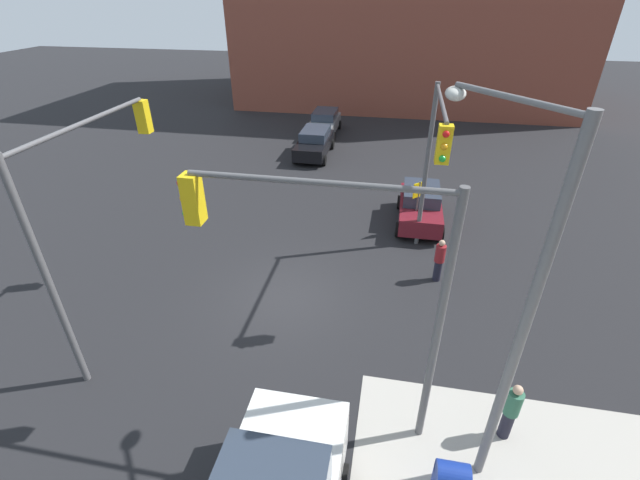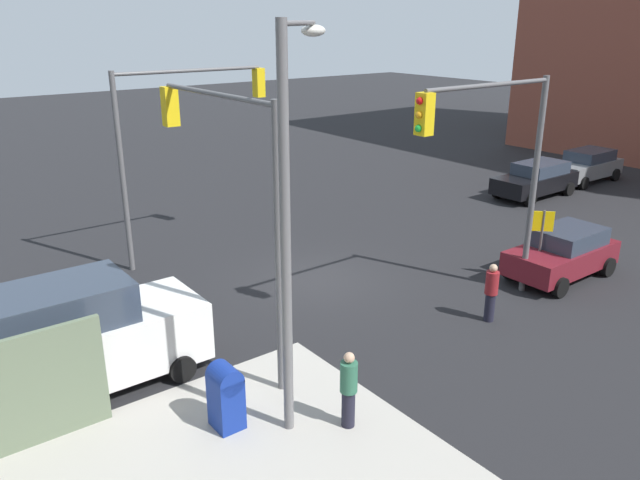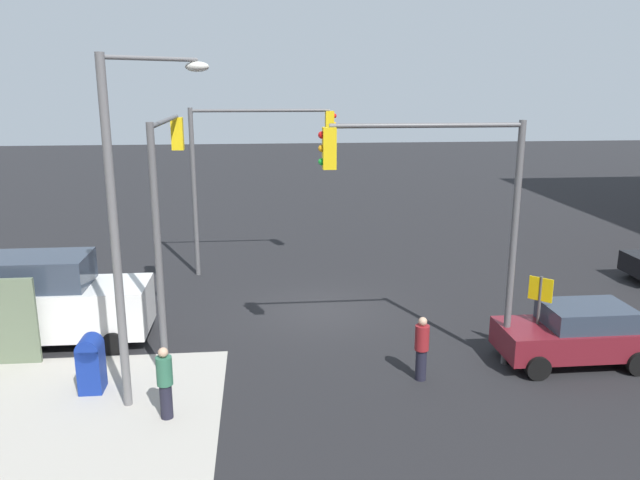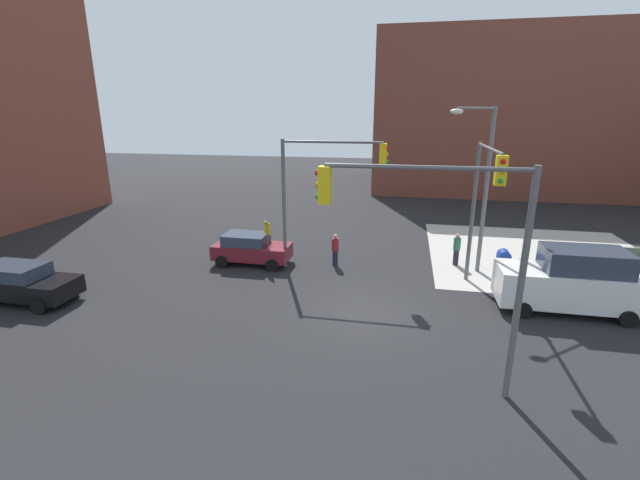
{
  "view_description": "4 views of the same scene",
  "coord_description": "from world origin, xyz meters",
  "px_view_note": "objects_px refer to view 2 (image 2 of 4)",
  "views": [
    {
      "loc": [
        11.34,
        3.33,
        9.39
      ],
      "look_at": [
        -1.08,
        1.01,
        1.79
      ],
      "focal_mm": 24.0,
      "sensor_mm": 36.0,
      "label": 1
    },
    {
      "loc": [
        11.28,
        14.82,
        7.96
      ],
      "look_at": [
        0.05,
        0.1,
        1.39
      ],
      "focal_mm": 35.0,
      "sensor_mm": 36.0,
      "label": 2
    },
    {
      "loc": [
        1.98,
        19.51,
        7.37
      ],
      "look_at": [
        0.05,
        -0.34,
        2.35
      ],
      "focal_mm": 35.0,
      "sensor_mm": 36.0,
      "label": 3
    },
    {
      "loc": [
        1.4,
        -15.68,
        7.72
      ],
      "look_at": [
        -2.12,
        1.78,
        2.38
      ],
      "focal_mm": 24.0,
      "sensor_mm": 36.0,
      "label": 4
    }
  ],
  "objects_px": {
    "sedan_gray": "(586,165)",
    "van_white_delivery": "(78,339)",
    "traffic_signal_nw_corner": "(496,151)",
    "mailbox_blue": "(226,394)",
    "hatchback_black": "(536,179)",
    "pedestrian_crossing": "(491,292)",
    "traffic_signal_se_corner": "(181,125)",
    "coupe_maroon": "(563,253)",
    "traffic_signal_ne_corner": "(229,174)",
    "street_lamp_corner": "(290,204)",
    "pedestrian_waiting": "(349,388)"
  },
  "relations": [
    {
      "from": "coupe_maroon",
      "to": "pedestrian_waiting",
      "type": "xyz_separation_m",
      "value": [
        10.61,
        1.9,
        0.05
      ]
    },
    {
      "from": "traffic_signal_nw_corner",
      "to": "pedestrian_crossing",
      "type": "relative_size",
      "value": 3.84
    },
    {
      "from": "traffic_signal_se_corner",
      "to": "pedestrian_waiting",
      "type": "bearing_deg",
      "value": 80.53
    },
    {
      "from": "traffic_signal_nw_corner",
      "to": "traffic_signal_ne_corner",
      "type": "distance_m",
      "value": 7.33
    },
    {
      "from": "coupe_maroon",
      "to": "traffic_signal_ne_corner",
      "type": "bearing_deg",
      "value": -10.92
    },
    {
      "from": "traffic_signal_ne_corner",
      "to": "mailbox_blue",
      "type": "xyz_separation_m",
      "value": [
        1.7,
        2.51,
        -3.86
      ]
    },
    {
      "from": "mailbox_blue",
      "to": "hatchback_black",
      "type": "relative_size",
      "value": 0.32
    },
    {
      "from": "traffic_signal_nw_corner",
      "to": "van_white_delivery",
      "type": "distance_m",
      "value": 11.49
    },
    {
      "from": "van_white_delivery",
      "to": "sedan_gray",
      "type": "bearing_deg",
      "value": -172.02
    },
    {
      "from": "traffic_signal_nw_corner",
      "to": "pedestrian_waiting",
      "type": "bearing_deg",
      "value": 16.51
    },
    {
      "from": "street_lamp_corner",
      "to": "hatchback_black",
      "type": "relative_size",
      "value": 1.78
    },
    {
      "from": "sedan_gray",
      "to": "van_white_delivery",
      "type": "relative_size",
      "value": 0.8
    },
    {
      "from": "traffic_signal_se_corner",
      "to": "hatchback_black",
      "type": "height_order",
      "value": "traffic_signal_se_corner"
    },
    {
      "from": "hatchback_black",
      "to": "coupe_maroon",
      "type": "bearing_deg",
      "value": 39.23
    },
    {
      "from": "traffic_signal_ne_corner",
      "to": "pedestrian_crossing",
      "type": "relative_size",
      "value": 3.84
    },
    {
      "from": "mailbox_blue",
      "to": "pedestrian_crossing",
      "type": "distance_m",
      "value": 8.2
    },
    {
      "from": "traffic_signal_nw_corner",
      "to": "street_lamp_corner",
      "type": "bearing_deg",
      "value": 8.08
    },
    {
      "from": "hatchback_black",
      "to": "van_white_delivery",
      "type": "distance_m",
      "value": 22.65
    },
    {
      "from": "hatchback_black",
      "to": "street_lamp_corner",
      "type": "bearing_deg",
      "value": 21.0
    },
    {
      "from": "street_lamp_corner",
      "to": "hatchback_black",
      "type": "bearing_deg",
      "value": -159.0
    },
    {
      "from": "sedan_gray",
      "to": "traffic_signal_nw_corner",
      "type": "bearing_deg",
      "value": 21.69
    },
    {
      "from": "coupe_maroon",
      "to": "van_white_delivery",
      "type": "bearing_deg",
      "value": -10.91
    },
    {
      "from": "traffic_signal_nw_corner",
      "to": "mailbox_blue",
      "type": "distance_m",
      "value": 9.57
    },
    {
      "from": "sedan_gray",
      "to": "van_white_delivery",
      "type": "height_order",
      "value": "van_white_delivery"
    },
    {
      "from": "traffic_signal_nw_corner",
      "to": "mailbox_blue",
      "type": "relative_size",
      "value": 4.55
    },
    {
      "from": "hatchback_black",
      "to": "pedestrian_crossing",
      "type": "xyz_separation_m",
      "value": [
        12.24,
        6.99,
        0.04
      ]
    },
    {
      "from": "pedestrian_waiting",
      "to": "traffic_signal_se_corner",
      "type": "bearing_deg",
      "value": 28.61
    },
    {
      "from": "hatchback_black",
      "to": "pedestrian_waiting",
      "type": "relative_size",
      "value": 2.62
    },
    {
      "from": "van_white_delivery",
      "to": "pedestrian_crossing",
      "type": "bearing_deg",
      "value": 161.41
    },
    {
      "from": "mailbox_blue",
      "to": "pedestrian_waiting",
      "type": "bearing_deg",
      "value": 143.13
    },
    {
      "from": "street_lamp_corner",
      "to": "pedestrian_crossing",
      "type": "relative_size",
      "value": 4.72
    },
    {
      "from": "traffic_signal_nw_corner",
      "to": "traffic_signal_ne_corner",
      "type": "relative_size",
      "value": 1.0
    },
    {
      "from": "traffic_signal_se_corner",
      "to": "street_lamp_corner",
      "type": "distance_m",
      "value": 10.38
    },
    {
      "from": "traffic_signal_ne_corner",
      "to": "street_lamp_corner",
      "type": "height_order",
      "value": "street_lamp_corner"
    },
    {
      "from": "traffic_signal_nw_corner",
      "to": "traffic_signal_se_corner",
      "type": "distance_m",
      "value": 10.25
    },
    {
      "from": "street_lamp_corner",
      "to": "sedan_gray",
      "type": "xyz_separation_m",
      "value": [
        -23.75,
        -7.54,
        -3.86
      ]
    },
    {
      "from": "coupe_maroon",
      "to": "pedestrian_waiting",
      "type": "height_order",
      "value": "pedestrian_waiting"
    },
    {
      "from": "coupe_maroon",
      "to": "traffic_signal_nw_corner",
      "type": "bearing_deg",
      "value": -1.49
    },
    {
      "from": "traffic_signal_se_corner",
      "to": "traffic_signal_ne_corner",
      "type": "distance_m",
      "value": 7.31
    },
    {
      "from": "pedestrian_waiting",
      "to": "hatchback_black",
      "type": "bearing_deg",
      "value": -27.71
    },
    {
      "from": "traffic_signal_se_corner",
      "to": "coupe_maroon",
      "type": "relative_size",
      "value": 1.63
    },
    {
      "from": "traffic_signal_ne_corner",
      "to": "coupe_maroon",
      "type": "distance_m",
      "value": 11.74
    },
    {
      "from": "coupe_maroon",
      "to": "street_lamp_corner",
      "type": "bearing_deg",
      "value": 4.84
    },
    {
      "from": "street_lamp_corner",
      "to": "van_white_delivery",
      "type": "height_order",
      "value": "street_lamp_corner"
    },
    {
      "from": "traffic_signal_ne_corner",
      "to": "hatchback_black",
      "type": "distance_m",
      "value": 19.6
    },
    {
      "from": "van_white_delivery",
      "to": "traffic_signal_nw_corner",
      "type": "bearing_deg",
      "value": 165.78
    },
    {
      "from": "traffic_signal_se_corner",
      "to": "mailbox_blue",
      "type": "bearing_deg",
      "value": 68.02
    },
    {
      "from": "pedestrian_crossing",
      "to": "mailbox_blue",
      "type": "bearing_deg",
      "value": -45.61
    },
    {
      "from": "traffic_signal_se_corner",
      "to": "coupe_maroon",
      "type": "height_order",
      "value": "traffic_signal_se_corner"
    },
    {
      "from": "traffic_signal_ne_corner",
      "to": "hatchback_black",
      "type": "relative_size",
      "value": 1.44
    }
  ]
}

